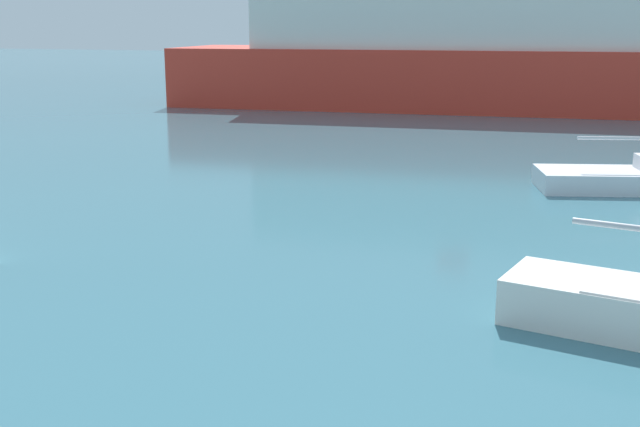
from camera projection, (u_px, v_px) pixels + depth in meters
ferry_distant at (461, 48)px, 43.07m from camera, size 31.76×9.37×9.00m
hill_west at (390, 29)px, 87.92m from camera, size 33.17×33.17×7.62m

